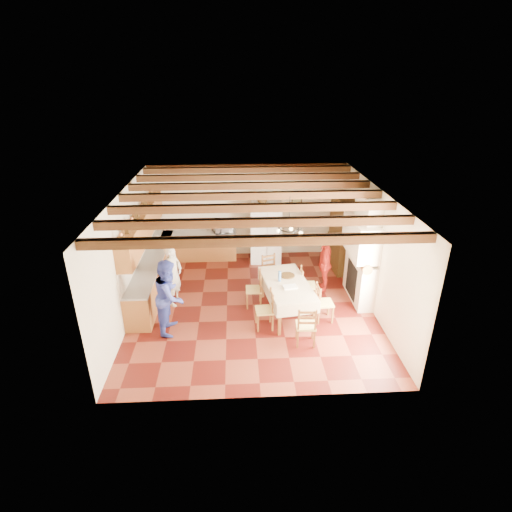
{
  "coord_description": "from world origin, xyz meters",
  "views": [
    {
      "loc": [
        -0.4,
        -8.86,
        5.46
      ],
      "look_at": [
        0.1,
        0.3,
        1.25
      ],
      "focal_mm": 28.0,
      "sensor_mm": 36.0,
      "label": 1
    }
  ],
  "objects_px": {
    "chair_end_near": "(306,325)",
    "person_woman_blue": "(170,296)",
    "person_man": "(174,275)",
    "microwave": "(223,227)",
    "chair_end_far": "(271,273)",
    "chair_right_near": "(324,302)",
    "chair_left_near": "(264,309)",
    "person_woman_red": "(325,264)",
    "refrigerator": "(266,232)",
    "dining_table": "(287,285)",
    "chair_right_far": "(308,285)",
    "chair_left_far": "(254,289)",
    "hutch": "(342,234)"
  },
  "relations": [
    {
      "from": "chair_end_near",
      "to": "person_woman_blue",
      "type": "xyz_separation_m",
      "value": [
        -3.0,
        0.7,
        0.41
      ]
    },
    {
      "from": "person_man",
      "to": "microwave",
      "type": "distance_m",
      "value": 3.01
    },
    {
      "from": "chair_end_far",
      "to": "chair_right_near",
      "type": "bearing_deg",
      "value": -73.91
    },
    {
      "from": "chair_right_near",
      "to": "chair_end_far",
      "type": "distance_m",
      "value": 1.99
    },
    {
      "from": "chair_left_near",
      "to": "chair_right_near",
      "type": "xyz_separation_m",
      "value": [
        1.46,
        0.24,
        0.0
      ]
    },
    {
      "from": "person_woman_red",
      "to": "microwave",
      "type": "bearing_deg",
      "value": -116.39
    },
    {
      "from": "chair_right_near",
      "to": "person_man",
      "type": "height_order",
      "value": "person_man"
    },
    {
      "from": "chair_end_far",
      "to": "person_man",
      "type": "distance_m",
      "value": 2.64
    },
    {
      "from": "chair_end_far",
      "to": "microwave",
      "type": "distance_m",
      "value": 2.54
    },
    {
      "from": "refrigerator",
      "to": "dining_table",
      "type": "relative_size",
      "value": 0.91
    },
    {
      "from": "chair_right_far",
      "to": "person_woman_red",
      "type": "xyz_separation_m",
      "value": [
        0.54,
        0.59,
        0.31
      ]
    },
    {
      "from": "chair_left_far",
      "to": "chair_right_far",
      "type": "relative_size",
      "value": 1.0
    },
    {
      "from": "person_woman_red",
      "to": "chair_left_far",
      "type": "bearing_deg",
      "value": -56.97
    },
    {
      "from": "person_man",
      "to": "person_woman_red",
      "type": "xyz_separation_m",
      "value": [
        3.97,
        0.51,
        -0.03
      ]
    },
    {
      "from": "chair_right_near",
      "to": "chair_end_near",
      "type": "xyz_separation_m",
      "value": [
        -0.6,
        -0.9,
        0.0
      ]
    },
    {
      "from": "chair_right_near",
      "to": "chair_right_far",
      "type": "relative_size",
      "value": 1.0
    },
    {
      "from": "person_man",
      "to": "chair_end_near",
      "type": "bearing_deg",
      "value": -101.49
    },
    {
      "from": "refrigerator",
      "to": "person_woman_red",
      "type": "bearing_deg",
      "value": -49.98
    },
    {
      "from": "chair_right_far",
      "to": "chair_left_near",
      "type": "bearing_deg",
      "value": 135.94
    },
    {
      "from": "person_man",
      "to": "person_woman_red",
      "type": "distance_m",
      "value": 4.01
    },
    {
      "from": "hutch",
      "to": "person_woman_blue",
      "type": "bearing_deg",
      "value": -151.72
    },
    {
      "from": "person_man",
      "to": "dining_table",
      "type": "bearing_deg",
      "value": -82.49
    },
    {
      "from": "person_woman_blue",
      "to": "microwave",
      "type": "bearing_deg",
      "value": -11.19
    },
    {
      "from": "microwave",
      "to": "chair_end_far",
      "type": "bearing_deg",
      "value": -77.12
    },
    {
      "from": "chair_right_near",
      "to": "person_man",
      "type": "distance_m",
      "value": 3.82
    },
    {
      "from": "chair_left_near",
      "to": "chair_end_far",
      "type": "height_order",
      "value": "same"
    },
    {
      "from": "person_woman_red",
      "to": "hutch",
      "type": "bearing_deg",
      "value": 161.13
    },
    {
      "from": "refrigerator",
      "to": "person_woman_blue",
      "type": "distance_m",
      "value": 4.44
    },
    {
      "from": "dining_table",
      "to": "microwave",
      "type": "xyz_separation_m",
      "value": [
        -1.6,
        3.36,
        0.3
      ]
    },
    {
      "from": "chair_left_far",
      "to": "person_man",
      "type": "distance_m",
      "value": 2.06
    },
    {
      "from": "chair_left_near",
      "to": "person_woman_red",
      "type": "xyz_separation_m",
      "value": [
        1.76,
        1.72,
        0.31
      ]
    },
    {
      "from": "refrigerator",
      "to": "chair_left_near",
      "type": "height_order",
      "value": "refrigerator"
    },
    {
      "from": "dining_table",
      "to": "person_man",
      "type": "bearing_deg",
      "value": 167.7
    },
    {
      "from": "person_man",
      "to": "chair_right_near",
      "type": "bearing_deg",
      "value": -84.94
    },
    {
      "from": "refrigerator",
      "to": "microwave",
      "type": "xyz_separation_m",
      "value": [
        -1.34,
        0.24,
        0.12
      ]
    },
    {
      "from": "chair_left_near",
      "to": "chair_end_near",
      "type": "height_order",
      "value": "same"
    },
    {
      "from": "hutch",
      "to": "microwave",
      "type": "height_order",
      "value": "hutch"
    },
    {
      "from": "chair_left_far",
      "to": "chair_end_far",
      "type": "height_order",
      "value": "same"
    },
    {
      "from": "chair_left_near",
      "to": "person_woman_blue",
      "type": "xyz_separation_m",
      "value": [
        -2.14,
        0.03,
        0.41
      ]
    },
    {
      "from": "chair_right_near",
      "to": "chair_end_near",
      "type": "relative_size",
      "value": 1.0
    },
    {
      "from": "dining_table",
      "to": "chair_right_near",
      "type": "distance_m",
      "value": 0.98
    },
    {
      "from": "microwave",
      "to": "chair_end_near",
      "type": "bearing_deg",
      "value": -87.55
    },
    {
      "from": "refrigerator",
      "to": "chair_left_near",
      "type": "relative_size",
      "value": 1.96
    },
    {
      "from": "chair_left_near",
      "to": "person_woman_red",
      "type": "distance_m",
      "value": 2.48
    },
    {
      "from": "chair_right_near",
      "to": "person_woman_red",
      "type": "distance_m",
      "value": 1.54
    },
    {
      "from": "dining_table",
      "to": "chair_right_near",
      "type": "xyz_separation_m",
      "value": [
        0.87,
        -0.36,
        -0.29
      ]
    },
    {
      "from": "chair_left_near",
      "to": "microwave",
      "type": "distance_m",
      "value": 4.12
    },
    {
      "from": "refrigerator",
      "to": "microwave",
      "type": "bearing_deg",
      "value": 174.45
    },
    {
      "from": "chair_right_far",
      "to": "chair_end_near",
      "type": "relative_size",
      "value": 1.0
    },
    {
      "from": "refrigerator",
      "to": "chair_left_near",
      "type": "distance_m",
      "value": 3.76
    }
  ]
}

